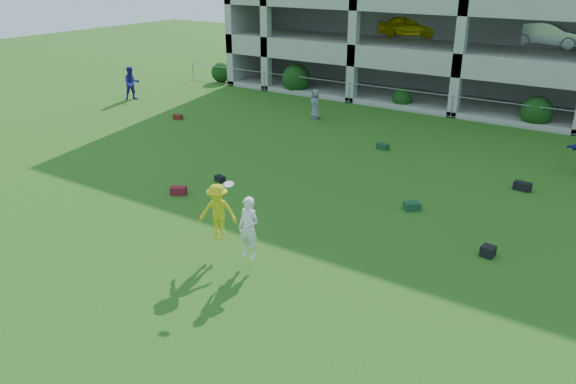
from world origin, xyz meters
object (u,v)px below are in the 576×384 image
Objects in this scene: bystander_a at (132,83)px; crate_d at (488,251)px; bystander_c at (315,104)px; frisbee_contest at (227,217)px.

bystander_a is 5.51× the size of crate_d.
bystander_a is 11.43m from bystander_c.
crate_d is (11.56, -9.98, -0.62)m from bystander_c.
bystander_a reaches higher than bystander_c.
bystander_a is at bearing -131.74° from bystander_c.
frisbee_contest is at bearing -145.49° from crate_d.
bystander_a is 20.58m from frisbee_contest.
bystander_c is 15.29m from crate_d.
frisbee_contest reaches higher than crate_d.
bystander_c is at bearing -50.27° from bystander_a.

